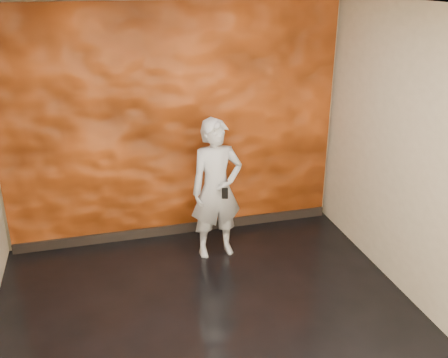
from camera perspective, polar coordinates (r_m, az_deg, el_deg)
room at (r=4.00m, az=-1.09°, el=-1.43°), size 4.02×4.02×2.81m
feature_wall at (r=5.82m, az=-5.75°, el=6.03°), size 3.90×0.06×2.75m
baseboard at (r=6.29m, az=-5.22°, el=-5.68°), size 3.90×0.04×0.12m
man at (r=5.52m, az=-0.87°, el=-1.18°), size 0.61×0.42×1.61m
phone at (r=5.27m, az=0.11°, el=-1.65°), size 0.07×0.03×0.12m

